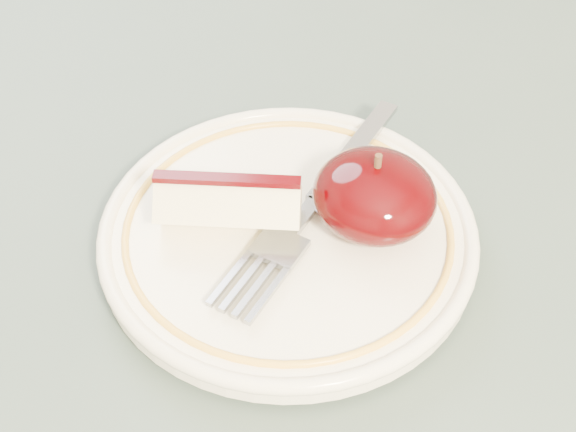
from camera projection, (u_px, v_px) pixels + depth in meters
The scene contains 4 objects.
plate at pixel (288, 233), 0.46m from camera, with size 0.22×0.22×0.02m.
apple_half at pixel (374, 195), 0.45m from camera, with size 0.07×0.07×0.05m.
apple_wedge at pixel (229, 203), 0.45m from camera, with size 0.09×0.07×0.04m.
fork at pixel (314, 203), 0.46m from camera, with size 0.03×0.20×0.00m.
Camera 1 is at (0.12, -0.19, 1.10)m, focal length 50.00 mm.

